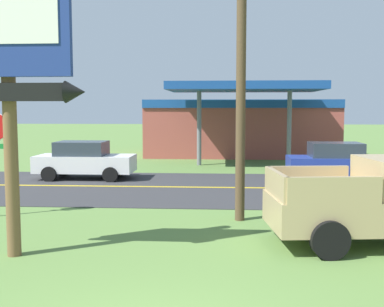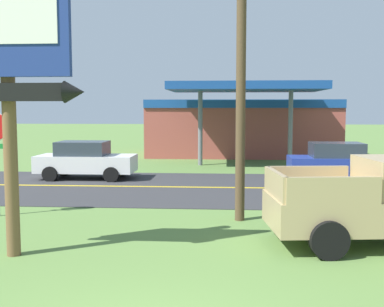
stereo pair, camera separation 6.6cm
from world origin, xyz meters
name	(u,v)px [view 1 (the left image)]	position (x,y,z in m)	size (l,w,h in m)	color
road_asphalt	(201,187)	(0.00, 13.00, 0.01)	(140.00, 8.00, 0.02)	#333335
road_centre_line	(201,187)	(0.00, 13.00, 0.02)	(126.00, 0.20, 0.01)	gold
motel_sign	(8,63)	(-3.38, 4.04, 3.96)	(3.00, 0.54, 5.83)	brown
utility_pole	(241,32)	(1.34, 7.68, 5.08)	(2.17, 0.26, 9.48)	brown
gas_station	(240,126)	(1.95, 26.10, 1.94)	(12.00, 11.50, 4.40)	#A84C42
car_white_near_lane	(85,160)	(-5.15, 15.00, 0.83)	(4.20, 2.00, 1.64)	silver
car_blue_mid_lane	(338,162)	(5.66, 15.00, 0.83)	(4.20, 2.00, 1.64)	#233893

